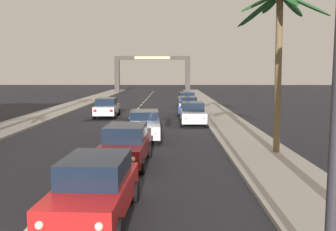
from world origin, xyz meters
TOP-DOWN VIEW (x-y plane):
  - sidewalk_right at (7.80, 20.00)m, footprint 3.20×110.00m
  - sidewalk_left at (-7.80, 20.00)m, footprint 3.20×110.00m
  - lane_markings at (0.42, 20.72)m, footprint 4.28×89.63m
  - traffic_signal_mast at (3.22, -0.17)m, footprint 10.39×0.41m
  - sedan_lead_at_stop_bar at (1.55, 2.95)m, footprint 2.08×4.50m
  - sedan_third_in_queue at (1.64, 8.90)m, footprint 2.07×4.50m
  - sedan_fifth_in_queue at (2.02, 14.85)m, footprint 2.11×4.51m
  - sedan_oncoming_far at (-2.03, 25.75)m, footprint 2.03×4.48m
  - sedan_parked_nearest_kerb at (5.34, 35.26)m, footprint 2.03×4.48m
  - sedan_parked_mid_kerb at (5.12, 27.35)m, footprint 2.04×4.49m
  - sedan_parked_far_kerb at (5.17, 21.11)m, footprint 1.98×4.46m
  - palm_right_second at (8.46, 10.85)m, footprint 4.31×4.74m
  - town_gateway_arch at (0.00, 65.30)m, footprint 14.43×0.90m

SIDE VIEW (x-z plane):
  - lane_markings at x=0.42m, z-range 0.00..0.01m
  - sidewalk_right at x=7.80m, z-range 0.00..0.14m
  - sidewalk_left at x=-7.80m, z-range 0.00..0.14m
  - sedan_lead_at_stop_bar at x=1.55m, z-range 0.01..1.69m
  - sedan_third_in_queue at x=1.64m, z-range 0.01..1.69m
  - sedan_fifth_in_queue at x=2.02m, z-range 0.01..1.69m
  - sedan_oncoming_far at x=-2.03m, z-range 0.01..1.69m
  - sedan_parked_nearest_kerb at x=5.34m, z-range 0.01..1.69m
  - sedan_parked_mid_kerb at x=5.12m, z-range 0.01..1.69m
  - sedan_parked_far_kerb at x=5.17m, z-range 0.01..1.69m
  - town_gateway_arch at x=0.00m, z-range 0.99..7.99m
  - traffic_signal_mast at x=3.22m, z-range 1.49..8.57m
  - palm_right_second at x=8.46m, z-range 2.10..9.81m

